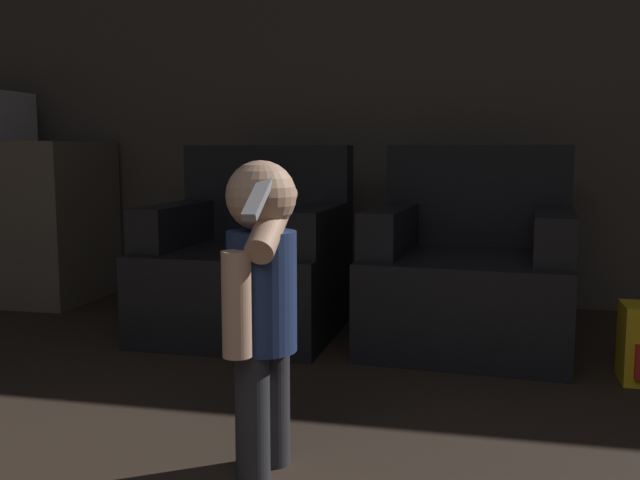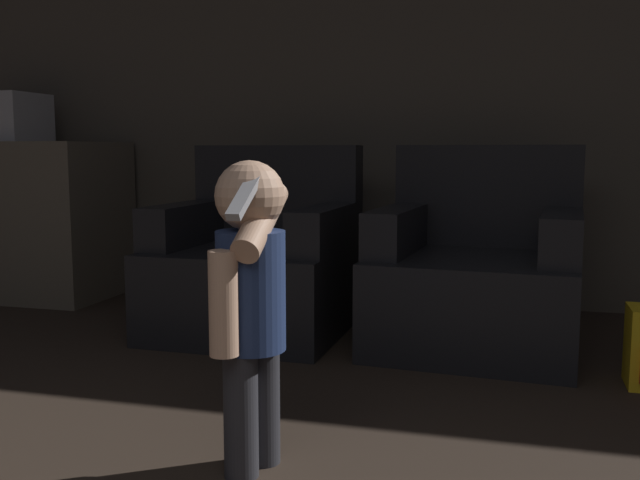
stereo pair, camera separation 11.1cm
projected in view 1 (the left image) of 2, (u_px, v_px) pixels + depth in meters
The scene contains 5 objects.
wall_back at pixel (445, 72), 3.95m from camera, with size 8.40×0.05×2.60m.
armchair_left at pixel (250, 267), 3.44m from camera, with size 0.88×0.88×0.89m.
armchair_right at pixel (470, 275), 3.21m from camera, with size 0.93×0.93×0.89m.
person_toddler at pixel (261, 292), 1.88m from camera, with size 0.19×0.33×0.84m.
kitchen_counter at pixel (5, 220), 4.21m from camera, with size 1.14×0.69×0.92m.
Camera 1 is at (0.22, 0.42, 0.87)m, focal length 40.00 mm.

